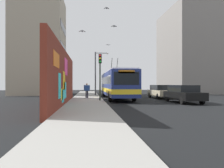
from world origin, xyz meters
TOP-DOWN VIEW (x-y plane):
  - ground_plane at (0.00, 0.00)m, footprint 80.00×80.00m
  - sidewalk_slab at (0.00, 1.60)m, footprint 48.00×3.20m
  - graffiti_wall at (-3.84, 3.35)m, footprint 14.35×0.32m
  - building_far_left at (13.99, 9.20)m, footprint 8.32×7.42m
  - building_far_right at (16.10, -17.00)m, footprint 11.95×7.97m
  - city_bus at (3.41, -1.80)m, footprint 12.71×2.63m
  - parked_car_black at (-2.63, -7.00)m, footprint 4.74×1.94m
  - parked_car_champagne at (3.18, -7.00)m, footprint 4.63×1.84m
  - pedestrian_midblock at (2.67, 1.59)m, footprint 0.22×0.66m
  - traffic_light at (-1.10, 0.35)m, footprint 0.49×0.28m
  - street_lamp at (8.49, 0.22)m, footprint 0.44×1.91m
  - flying_pigeons at (0.29, -0.43)m, footprint 10.83×3.89m
  - curbside_puddle at (1.55, -0.60)m, footprint 1.59×1.59m

SIDE VIEW (x-z plane):
  - ground_plane at x=0.00m, z-range 0.00..0.00m
  - curbside_puddle at x=1.55m, z-range 0.00..0.00m
  - sidewalk_slab at x=0.00m, z-range 0.00..0.15m
  - parked_car_champagne at x=3.18m, z-range 0.05..1.63m
  - parked_car_black at x=-2.63m, z-range 0.05..1.63m
  - pedestrian_midblock at x=2.67m, z-range 0.29..1.91m
  - city_bus at x=3.41m, z-range -0.71..4.17m
  - graffiti_wall at x=-3.84m, z-range 0.00..4.27m
  - traffic_light at x=-1.10m, z-range 0.89..5.20m
  - street_lamp at x=8.49m, z-range 0.65..6.67m
  - building_far_right at x=16.10m, z-range 0.00..15.32m
  - building_far_left at x=13.99m, z-range 0.00..15.73m
  - flying_pigeons at x=0.29m, z-range 6.09..9.91m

